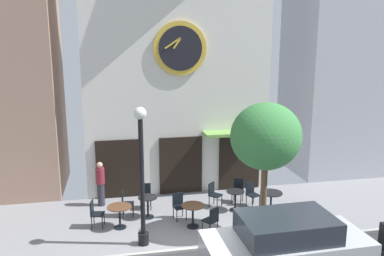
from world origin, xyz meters
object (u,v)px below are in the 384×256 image
(parked_car_silver, at_px, (286,244))
(cafe_chair_facing_wall, at_px, (212,219))
(cafe_chair_outer, at_px, (146,194))
(cafe_table_center, at_px, (120,212))
(pedestrian_maroon, at_px, (101,183))
(cafe_table_near_door, at_px, (271,198))
(cafe_table_rightmost, at_px, (193,211))
(cafe_chair_corner, at_px, (214,193))
(street_lamp, at_px, (142,177))
(cafe_chair_by_entrance, at_px, (95,212))
(cafe_chair_right_end, at_px, (179,204))
(cafe_table_near_curb, at_px, (235,197))
(cafe_table_leftmost, at_px, (148,203))
(cafe_chair_near_tree, at_px, (252,192))
(street_tree, at_px, (266,137))
(cafe_chair_mid_row, at_px, (238,188))
(cafe_chair_left_end, at_px, (125,202))

(parked_car_silver, bearing_deg, cafe_chair_facing_wall, 120.69)
(cafe_chair_outer, xyz_separation_m, parked_car_silver, (3.25, -4.86, 0.23))
(cafe_table_center, bearing_deg, pedestrian_maroon, 107.78)
(cafe_table_near_door, distance_m, cafe_chair_outer, 4.51)
(cafe_table_rightmost, height_order, cafe_chair_corner, cafe_chair_corner)
(street_lamp, bearing_deg, cafe_chair_by_entrance, 135.24)
(parked_car_silver, bearing_deg, cafe_chair_right_end, 120.85)
(street_lamp, distance_m, cafe_chair_facing_wall, 2.68)
(cafe_table_center, relative_size, parked_car_silver, 0.18)
(cafe_chair_by_entrance, bearing_deg, cafe_table_near_curb, 4.38)
(cafe_table_leftmost, height_order, cafe_chair_near_tree, cafe_chair_near_tree)
(street_tree, distance_m, cafe_table_center, 5.27)
(cafe_chair_mid_row, distance_m, cafe_chair_by_entrance, 5.35)
(cafe_chair_by_entrance, bearing_deg, cafe_chair_facing_wall, -19.15)
(cafe_chair_by_entrance, height_order, cafe_chair_outer, same)
(cafe_table_rightmost, relative_size, cafe_chair_mid_row, 0.84)
(cafe_table_near_door, bearing_deg, cafe_table_leftmost, 173.60)
(cafe_table_near_curb, xyz_separation_m, cafe_chair_mid_row, (0.35, 0.77, 0.03))
(street_lamp, relative_size, cafe_chair_corner, 4.63)
(cafe_chair_corner, bearing_deg, cafe_chair_outer, 171.39)
(cafe_chair_corner, bearing_deg, cafe_table_center, -162.31)
(street_lamp, bearing_deg, cafe_chair_near_tree, 26.89)
(street_lamp, bearing_deg, parked_car_silver, -31.35)
(cafe_chair_outer, bearing_deg, pedestrian_maroon, 161.50)
(cafe_chair_by_entrance, height_order, cafe_chair_right_end, same)
(cafe_chair_near_tree, relative_size, parked_car_silver, 0.21)
(cafe_table_center, distance_m, cafe_chair_mid_row, 4.64)
(street_tree, height_order, cafe_table_leftmost, street_tree)
(cafe_table_rightmost, xyz_separation_m, cafe_chair_near_tree, (2.47, 1.27, -0.02))
(cafe_chair_outer, bearing_deg, cafe_chair_corner, -8.61)
(street_tree, height_order, pedestrian_maroon, street_tree)
(cafe_table_leftmost, bearing_deg, pedestrian_maroon, 139.13)
(cafe_table_near_curb, xyz_separation_m, cafe_table_near_door, (1.17, -0.45, 0.07))
(street_lamp, bearing_deg, cafe_chair_right_end, 49.43)
(cafe_chair_near_tree, distance_m, cafe_chair_left_end, 4.59)
(cafe_table_rightmost, distance_m, cafe_chair_outer, 2.32)
(cafe_chair_by_entrance, bearing_deg, street_lamp, -44.76)
(cafe_table_near_door, distance_m, cafe_chair_corner, 2.08)
(cafe_table_center, distance_m, cafe_chair_left_end, 0.89)
(parked_car_silver, bearing_deg, cafe_chair_left_end, 133.19)
(cafe_chair_near_tree, height_order, parked_car_silver, parked_car_silver)
(cafe_chair_mid_row, bearing_deg, cafe_table_leftmost, -168.01)
(cafe_table_rightmost, height_order, cafe_chair_near_tree, cafe_chair_near_tree)
(cafe_table_near_curb, height_order, cafe_table_near_door, cafe_table_near_door)
(cafe_chair_mid_row, bearing_deg, cafe_chair_facing_wall, -124.12)
(street_tree, bearing_deg, cafe_chair_near_tree, 79.54)
(cafe_table_center, height_order, cafe_table_rightmost, cafe_table_rightmost)
(cafe_chair_by_entrance, relative_size, pedestrian_maroon, 0.54)
(cafe_table_leftmost, bearing_deg, cafe_chair_corner, 11.08)
(cafe_chair_mid_row, bearing_deg, cafe_chair_left_end, -173.46)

